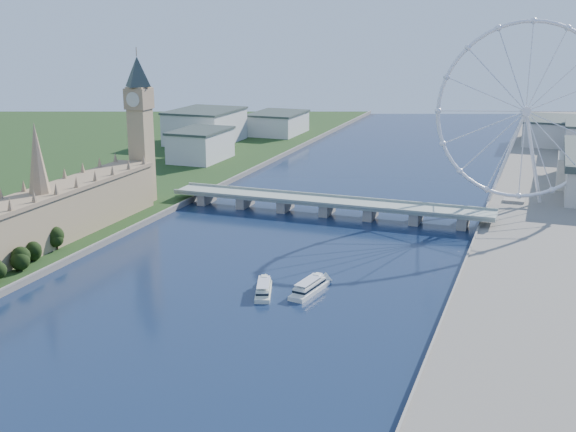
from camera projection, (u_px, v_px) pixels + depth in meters
The scene contains 7 objects.
parliament_range at pixel (43, 219), 406.20m from camera, with size 24.00×200.00×70.00m.
big_ben at pixel (140, 111), 491.31m from camera, with size 20.02×20.02×110.00m.
westminster_bridge at pixel (327, 205), 484.60m from camera, with size 220.00×22.00×9.50m.
london_eye at pixel (526, 112), 478.60m from camera, with size 113.60×39.12×124.30m.
city_skyline at pixel (444, 136), 704.40m from camera, with size 505.00×280.00×32.00m.
tour_boat_near at pixel (264, 294), 345.31m from camera, with size 7.45×29.19×6.44m, color beige, non-canonical shape.
tour_boat_far at pixel (309, 293), 346.66m from camera, with size 8.13×31.69×7.02m, color silver, non-canonical shape.
Camera 1 is at (136.64, -149.89, 127.14)m, focal length 45.00 mm.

